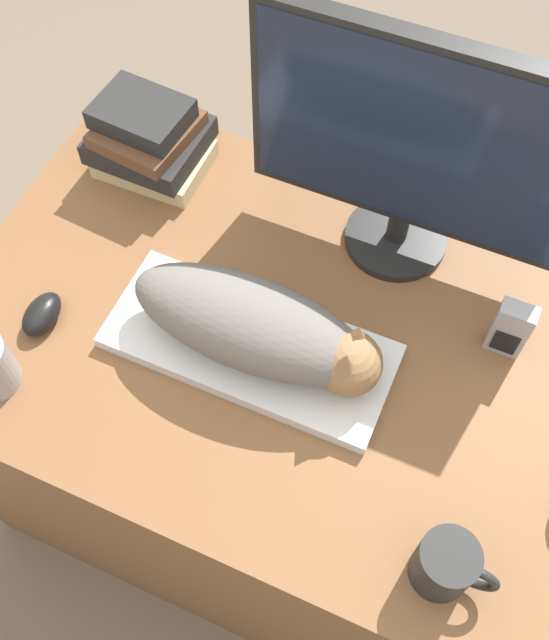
% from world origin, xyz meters
% --- Properties ---
extents(ground_plane, '(12.00, 12.00, 0.00)m').
position_xyz_m(ground_plane, '(0.00, 0.00, 0.00)').
color(ground_plane, '#6B5B4C').
extents(desk, '(1.12, 0.72, 0.71)m').
position_xyz_m(desk, '(0.00, 0.36, 0.35)').
color(desk, brown).
rests_on(desk, ground_plane).
extents(keyboard, '(0.45, 0.19, 0.02)m').
position_xyz_m(keyboard, '(-0.06, 0.31, 0.72)').
color(keyboard, silver).
rests_on(keyboard, desk).
extents(cat, '(0.40, 0.15, 0.12)m').
position_xyz_m(cat, '(-0.03, 0.31, 0.79)').
color(cat, '#66605B').
rests_on(cat, keyboard).
extents(monitor, '(0.52, 0.17, 0.42)m').
position_xyz_m(monitor, '(0.08, 0.61, 0.94)').
color(monitor, black).
rests_on(monitor, desk).
extents(computer_mouse, '(0.05, 0.08, 0.04)m').
position_xyz_m(computer_mouse, '(-0.38, 0.23, 0.73)').
color(computer_mouse, black).
rests_on(computer_mouse, desk).
extents(coffee_mug, '(0.11, 0.08, 0.10)m').
position_xyz_m(coffee_mug, '(0.32, 0.11, 0.76)').
color(coffee_mug, black).
rests_on(coffee_mug, desk).
extents(phone, '(0.06, 0.03, 0.11)m').
position_xyz_m(phone, '(0.31, 0.48, 0.76)').
color(phone, '#99999E').
rests_on(phone, desk).
extents(book_stack, '(0.20, 0.18, 0.14)m').
position_xyz_m(book_stack, '(-0.38, 0.60, 0.77)').
color(book_stack, '#C6B284').
rests_on(book_stack, desk).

